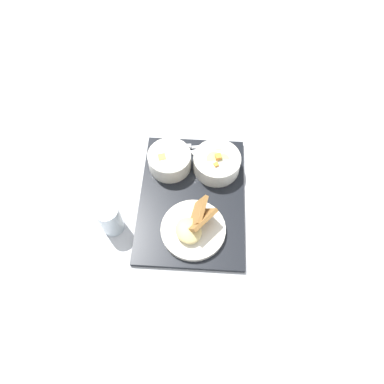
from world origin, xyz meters
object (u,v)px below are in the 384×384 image
at_px(spoon, 191,152).
at_px(bowl_salad, 217,162).
at_px(knife, 185,147).
at_px(bowl_soup, 170,160).
at_px(plate_main, 193,227).
at_px(glass_water, 111,220).

bearing_deg(spoon, bowl_salad, -31.20).
bearing_deg(knife, bowl_soup, -126.76).
relative_size(knife, spoon, 1.16).
bearing_deg(knife, bowl_salad, -41.86).
xyz_separation_m(plate_main, spoon, (-0.26, -0.05, -0.01)).
relative_size(bowl_salad, bowl_soup, 1.09).
relative_size(bowl_soup, spoon, 0.78).
bearing_deg(knife, glass_water, -130.00).
height_order(plate_main, glass_water, glass_water).
relative_size(plate_main, knife, 0.92).
distance_m(plate_main, spoon, 0.27).
distance_m(knife, spoon, 0.03).
bearing_deg(spoon, bowl_soup, -138.26).
relative_size(bowl_salad, spoon, 0.85).
xyz_separation_m(bowl_salad, glass_water, (0.24, -0.27, 0.00)).
xyz_separation_m(bowl_salad, knife, (-0.06, -0.11, -0.03)).
distance_m(plate_main, glass_water, 0.23).
distance_m(bowl_salad, bowl_soup, 0.14).
bearing_deg(bowl_soup, glass_water, -29.25).
height_order(bowl_salad, plate_main, plate_main).
bearing_deg(knife, plate_main, -88.15).
bearing_deg(knife, spoon, -51.62).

